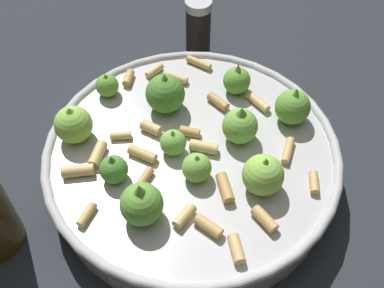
% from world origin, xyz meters
% --- Properties ---
extents(ground_plane, '(2.40, 2.40, 0.00)m').
position_xyz_m(ground_plane, '(0.00, 0.00, 0.00)').
color(ground_plane, '#23282D').
extents(cooking_pan, '(0.33, 0.33, 0.10)m').
position_xyz_m(cooking_pan, '(0.00, 0.00, 0.03)').
color(cooking_pan, '#B7B7BC').
rests_on(cooking_pan, ground).
extents(pepper_shaker, '(0.04, 0.04, 0.09)m').
position_xyz_m(pepper_shaker, '(0.19, 0.10, 0.05)').
color(pepper_shaker, black).
rests_on(pepper_shaker, ground).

